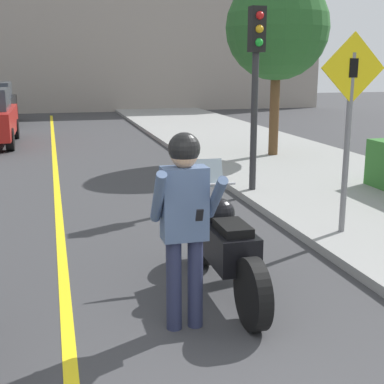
# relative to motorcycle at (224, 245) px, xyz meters

# --- Properties ---
(road_center_line) EXTENTS (0.12, 36.00, 0.01)m
(road_center_line) POSITION_rel_motorcycle_xyz_m (-1.64, 3.33, -0.52)
(road_center_line) COLOR yellow
(road_center_line) RESTS_ON ground
(building_backdrop) EXTENTS (28.00, 1.20, 8.44)m
(building_backdrop) POSITION_rel_motorcycle_xyz_m (-1.04, 23.33, 3.70)
(building_backdrop) COLOR gray
(building_backdrop) RESTS_ON ground
(motorcycle) EXTENTS (0.62, 2.34, 1.32)m
(motorcycle) POSITION_rel_motorcycle_xyz_m (0.00, 0.00, 0.00)
(motorcycle) COLOR black
(motorcycle) RESTS_ON ground
(person_biker) EXTENTS (0.59, 0.49, 1.80)m
(person_biker) POSITION_rel_motorcycle_xyz_m (-0.59, -0.68, 0.60)
(person_biker) COLOR #282D4C
(person_biker) RESTS_ON ground
(crossing_sign) EXTENTS (0.91, 0.08, 2.65)m
(crossing_sign) POSITION_rel_motorcycle_xyz_m (2.12, 1.24, 1.20)
(crossing_sign) COLOR slate
(crossing_sign) RESTS_ON sidewalk_curb
(traffic_light) EXTENTS (0.26, 0.30, 3.21)m
(traffic_light) POSITION_rel_motorcycle_xyz_m (1.85, 3.93, 1.85)
(traffic_light) COLOR #2D2D30
(traffic_light) RESTS_ON sidewalk_curb
(street_tree) EXTENTS (2.52, 2.52, 4.37)m
(street_tree) POSITION_rel_motorcycle_xyz_m (3.78, 7.52, 2.70)
(street_tree) COLOR brown
(street_tree) RESTS_ON sidewalk_curb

